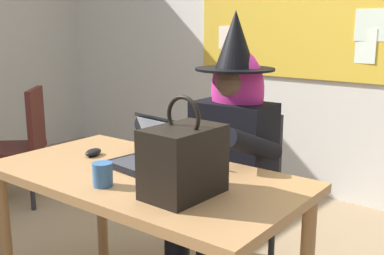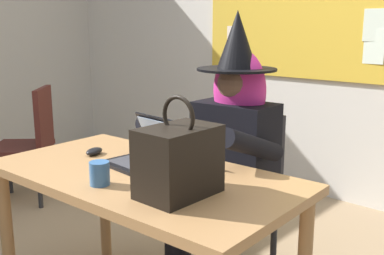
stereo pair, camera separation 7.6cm
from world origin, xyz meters
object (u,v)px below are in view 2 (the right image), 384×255
at_px(desk_main, 142,193).
at_px(person_costumed, 229,138).
at_px(chair_spare_by_window, 31,138).
at_px(handbag, 179,160).
at_px(laptop, 147,153).
at_px(computer_mouse, 94,151).
at_px(chair_at_desk, 241,184).
at_px(coffee_mug, 100,173).

xyz_separation_m(desk_main, person_costumed, (0.01, 0.60, 0.14)).
bearing_deg(chair_spare_by_window, handbag, 120.66).
bearing_deg(person_costumed, laptop, -13.58).
bearing_deg(computer_mouse, person_costumed, 38.51).
distance_m(chair_at_desk, coffee_mug, 0.99).
xyz_separation_m(person_costumed, computer_mouse, (-0.39, -0.57, -0.03)).
bearing_deg(chair_at_desk, laptop, -7.11).
distance_m(desk_main, chair_at_desk, 0.74).
bearing_deg(person_costumed, coffee_mug, -3.80).
bearing_deg(chair_at_desk, computer_mouse, -27.88).
distance_m(person_costumed, computer_mouse, 0.69).
relative_size(chair_at_desk, chair_spare_by_window, 1.00).
bearing_deg(coffee_mug, chair_at_desk, 89.18).
distance_m(computer_mouse, handbag, 0.71).
height_order(desk_main, chair_spare_by_window, chair_spare_by_window).
distance_m(person_costumed, laptop, 0.50).
bearing_deg(laptop, computer_mouse, -161.14).
bearing_deg(person_costumed, chair_at_desk, 177.60).
distance_m(laptop, computer_mouse, 0.31).
bearing_deg(laptop, chair_spare_by_window, 172.43).
relative_size(laptop, coffee_mug, 3.42).
xyz_separation_m(desk_main, handbag, (0.31, -0.09, 0.23)).
height_order(chair_at_desk, handbag, handbag).
distance_m(desk_main, computer_mouse, 0.40).
relative_size(computer_mouse, chair_spare_by_window, 0.12).
xyz_separation_m(chair_at_desk, person_costumed, (0.00, -0.12, 0.29)).
xyz_separation_m(handbag, chair_spare_by_window, (-2.13, 0.57, -0.37)).
bearing_deg(chair_at_desk, handbag, 21.55).
xyz_separation_m(laptop, chair_spare_by_window, (-1.74, 0.37, -0.29)).
bearing_deg(person_costumed, handbag, 20.37).
distance_m(handbag, chair_spare_by_window, 2.24).
distance_m(desk_main, coffee_mug, 0.26).
relative_size(chair_at_desk, handbag, 2.38).
relative_size(chair_at_desk, coffee_mug, 9.46).
bearing_deg(desk_main, coffee_mug, -90.98).
bearing_deg(person_costumed, computer_mouse, -37.20).
height_order(person_costumed, handbag, person_costumed).
height_order(handbag, coffee_mug, handbag).
distance_m(computer_mouse, chair_spare_by_window, 1.54).
bearing_deg(chair_at_desk, person_costumed, 1.91).
bearing_deg(computer_mouse, laptop, -2.78).
height_order(desk_main, handbag, handbag).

